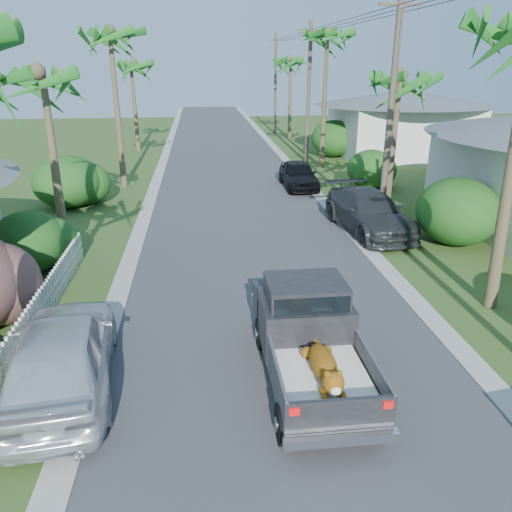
{
  "coord_description": "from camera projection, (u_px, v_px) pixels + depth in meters",
  "views": [
    {
      "loc": [
        -1.72,
        -6.07,
        6.47
      ],
      "look_at": [
        -0.28,
        6.88,
        1.4
      ],
      "focal_mm": 35.0,
      "sensor_mm": 36.0,
      "label": 1
    }
  ],
  "objects": [
    {
      "name": "ground",
      "position": [
        319.0,
        486.0,
        8.15
      ],
      "size": [
        120.0,
        120.0,
        0.0
      ],
      "primitive_type": "plane",
      "color": "#385A21",
      "rests_on": "ground"
    },
    {
      "name": "road",
      "position": [
        228.0,
        173.0,
        31.3
      ],
      "size": [
        8.0,
        100.0,
        0.02
      ],
      "primitive_type": "cube",
      "color": "#38383A",
      "rests_on": "ground"
    },
    {
      "name": "curb_left",
      "position": [
        159.0,
        174.0,
        30.85
      ],
      "size": [
        0.6,
        100.0,
        0.06
      ],
      "primitive_type": "cube",
      "color": "#A5A39E",
      "rests_on": "ground"
    },
    {
      "name": "curb_right",
      "position": [
        296.0,
        171.0,
        31.74
      ],
      "size": [
        0.6,
        100.0,
        0.06
      ],
      "primitive_type": "cube",
      "color": "#A5A39E",
      "rests_on": "ground"
    },
    {
      "name": "pickup_truck",
      "position": [
        307.0,
        330.0,
        10.9
      ],
      "size": [
        1.98,
        5.12,
        2.06
      ],
      "color": "black",
      "rests_on": "ground"
    },
    {
      "name": "parked_car_rm",
      "position": [
        369.0,
        212.0,
        20.2
      ],
      "size": [
        2.84,
        5.73,
        1.6
      ],
      "primitive_type": "imported",
      "rotation": [
        0.0,
        0.0,
        0.11
      ],
      "color": "#2D3132",
      "rests_on": "ground"
    },
    {
      "name": "parked_car_rf",
      "position": [
        299.0,
        175.0,
        27.28
      ],
      "size": [
        1.76,
        4.29,
        1.46
      ],
      "primitive_type": "imported",
      "rotation": [
        0.0,
        0.0,
        0.01
      ],
      "color": "black",
      "rests_on": "ground"
    },
    {
      "name": "parked_car_ln",
      "position": [
        62.0,
        354.0,
        10.29
      ],
      "size": [
        2.59,
        5.22,
        1.71
      ],
      "primitive_type": "imported",
      "rotation": [
        0.0,
        0.0,
        3.26
      ],
      "color": "silver",
      "rests_on": "ground"
    },
    {
      "name": "palm_l_b",
      "position": [
        41.0,
        73.0,
        16.33
      ],
      "size": [
        4.4,
        4.4,
        7.4
      ],
      "color": "brown",
      "rests_on": "ground"
    },
    {
      "name": "palm_l_c",
      "position": [
        109.0,
        32.0,
        25.04
      ],
      "size": [
        4.4,
        4.4,
        9.2
      ],
      "color": "brown",
      "rests_on": "ground"
    },
    {
      "name": "palm_l_d",
      "position": [
        131.0,
        63.0,
        36.63
      ],
      "size": [
        4.4,
        4.4,
        7.7
      ],
      "color": "brown",
      "rests_on": "ground"
    },
    {
      "name": "palm_r_b",
      "position": [
        400.0,
        76.0,
        20.57
      ],
      "size": [
        4.4,
        4.4,
        7.2
      ],
      "color": "brown",
      "rests_on": "ground"
    },
    {
      "name": "palm_r_c",
      "position": [
        328.0,
        33.0,
        29.93
      ],
      "size": [
        4.4,
        4.4,
        9.4
      ],
      "color": "brown",
      "rests_on": "ground"
    },
    {
      "name": "palm_r_d",
      "position": [
        291.0,
        59.0,
        43.43
      ],
      "size": [
        4.4,
        4.4,
        8.0
      ],
      "color": "brown",
      "rests_on": "ground"
    },
    {
      "name": "shrub_l_c",
      "position": [
        29.0,
        242.0,
        16.28
      ],
      "size": [
        2.4,
        2.64,
        2.0
      ],
      "primitive_type": "ellipsoid",
      "color": "#124116",
      "rests_on": "ground"
    },
    {
      "name": "shrub_l_d",
      "position": [
        68.0,
        182.0,
        23.56
      ],
      "size": [
        3.2,
        3.52,
        2.4
      ],
      "primitive_type": "ellipsoid",
      "color": "#124116",
      "rests_on": "ground"
    },
    {
      "name": "shrub_r_b",
      "position": [
        458.0,
        211.0,
        18.69
      ],
      "size": [
        3.0,
        3.3,
        2.5
      ],
      "primitive_type": "ellipsoid",
      "color": "#124116",
      "rests_on": "ground"
    },
    {
      "name": "shrub_r_c",
      "position": [
        371.0,
        169.0,
        27.07
      ],
      "size": [
        2.6,
        2.86,
        2.1
      ],
      "primitive_type": "ellipsoid",
      "color": "#124116",
      "rests_on": "ground"
    },
    {
      "name": "shrub_r_d",
      "position": [
        334.0,
        138.0,
        36.29
      ],
      "size": [
        3.2,
        3.52,
        2.6
      ],
      "primitive_type": "ellipsoid",
      "color": "#124116",
      "rests_on": "ground"
    },
    {
      "name": "picket_fence",
      "position": [
        35.0,
        319.0,
        12.44
      ],
      "size": [
        0.1,
        11.0,
        1.0
      ],
      "primitive_type": "cube",
      "color": "white",
      "rests_on": "ground"
    },
    {
      "name": "house_right_far",
      "position": [
        401.0,
        126.0,
        36.51
      ],
      "size": [
        9.0,
        8.0,
        4.6
      ],
      "color": "silver",
      "rests_on": "ground"
    },
    {
      "name": "utility_pole_b",
      "position": [
        390.0,
        115.0,
        19.1
      ],
      "size": [
        1.6,
        0.26,
        9.0
      ],
      "color": "brown",
      "rests_on": "ground"
    },
    {
      "name": "utility_pole_c",
      "position": [
        309.0,
        93.0,
        33.0
      ],
      "size": [
        1.6,
        0.26,
        9.0
      ],
      "color": "brown",
      "rests_on": "ground"
    },
    {
      "name": "utility_pole_d",
      "position": [
        275.0,
        84.0,
        46.89
      ],
      "size": [
        1.6,
        0.26,
        9.0
      ],
      "color": "brown",
      "rests_on": "ground"
    }
  ]
}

